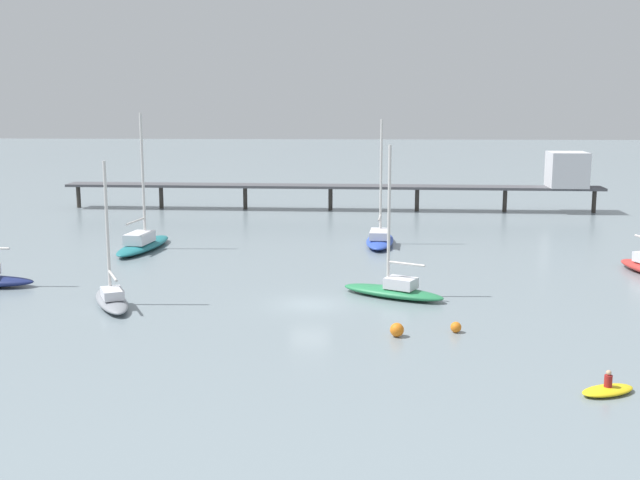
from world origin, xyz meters
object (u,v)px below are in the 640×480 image
at_px(sailboat_gray, 112,297).
at_px(mooring_buoy_inner, 397,330).
at_px(dinghy_yellow, 608,390).
at_px(sailboat_green, 394,288).
at_px(mooring_buoy_outer, 456,327).
at_px(pier, 455,178).
at_px(sailboat_blue, 380,238).
at_px(sailboat_teal, 143,242).

height_order(sailboat_gray, mooring_buoy_inner, sailboat_gray).
xyz_separation_m(sailboat_gray, dinghy_yellow, (27.20, -14.13, -0.39)).
xyz_separation_m(sailboat_green, mooring_buoy_inner, (-0.25, -8.89, -0.23)).
relative_size(sailboat_green, mooring_buoy_outer, 16.25).
bearing_deg(mooring_buoy_outer, mooring_buoy_inner, -164.53).
height_order(pier, sailboat_green, sailboat_green).
bearing_deg(pier, sailboat_green, -102.39).
xyz_separation_m(dinghy_yellow, mooring_buoy_outer, (-5.71, 9.27, 0.11)).
distance_m(sailboat_blue, sailboat_green, 18.99).
xyz_separation_m(sailboat_blue, sailboat_teal, (-20.95, -3.34, 0.04)).
bearing_deg(sailboat_gray, sailboat_teal, 99.08).
bearing_deg(dinghy_yellow, mooring_buoy_inner, 137.64).
relative_size(sailboat_blue, sailboat_green, 1.11).
xyz_separation_m(sailboat_teal, dinghy_yellow, (30.20, -32.86, -0.50)).
bearing_deg(sailboat_blue, sailboat_teal, -170.95).
bearing_deg(sailboat_teal, mooring_buoy_inner, -49.35).
height_order(mooring_buoy_outer, mooring_buoy_inner, mooring_buoy_inner).
xyz_separation_m(pier, mooring_buoy_inner, (-9.23, -49.74, -3.53)).
height_order(sailboat_green, sailboat_teal, sailboat_teal).
xyz_separation_m(sailboat_gray, sailboat_blue, (17.96, 22.07, 0.07)).
relative_size(sailboat_gray, sailboat_green, 0.91).
relative_size(pier, mooring_buoy_outer, 100.80).
xyz_separation_m(sailboat_blue, mooring_buoy_inner, (0.12, -27.87, -0.28)).
height_order(sailboat_teal, mooring_buoy_inner, sailboat_teal).
distance_m(sailboat_blue, mooring_buoy_outer, 27.16).
height_order(dinghy_yellow, mooring_buoy_inner, dinghy_yellow).
height_order(sailboat_teal, dinghy_yellow, sailboat_teal).
bearing_deg(sailboat_green, mooring_buoy_inner, -91.63).
bearing_deg(sailboat_teal, mooring_buoy_outer, -43.93).
height_order(sailboat_gray, sailboat_blue, sailboat_blue).
distance_m(sailboat_teal, dinghy_yellow, 44.63).
distance_m(sailboat_teal, mooring_buoy_outer, 34.00).
height_order(sailboat_gray, sailboat_green, sailboat_green).
xyz_separation_m(pier, dinghy_yellow, (-0.09, -58.07, -3.72)).
relative_size(sailboat_green, mooring_buoy_inner, 12.86).
height_order(pier, sailboat_blue, sailboat_blue).
bearing_deg(mooring_buoy_inner, pier, 79.49).
xyz_separation_m(pier, sailboat_green, (-8.97, -40.85, -3.30)).
relative_size(sailboat_blue, mooring_buoy_inner, 14.26).
bearing_deg(pier, sailboat_teal, -140.24).
distance_m(sailboat_green, dinghy_yellow, 19.37).
bearing_deg(sailboat_green, dinghy_yellow, -62.71).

